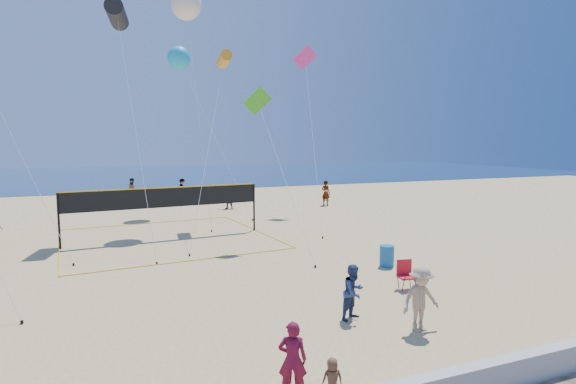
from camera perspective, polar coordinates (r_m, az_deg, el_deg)
name	(u,v)px	position (r m, az deg, el deg)	size (l,w,h in m)	color
ground	(270,356)	(11.04, -2.26, -20.05)	(120.00, 120.00, 0.00)	tan
ocean	(134,175)	(71.57, -19.00, 2.08)	(140.00, 50.00, 0.03)	navy
woman	(293,360)	(9.16, 0.58, -20.53)	(0.56, 0.37, 1.53)	maroon
toddler	(332,380)	(8.12, 5.64, -22.64)	(0.36, 0.24, 0.75)	brown
bystander_a	(354,292)	(12.88, 8.35, -12.44)	(0.75, 0.59, 1.55)	navy
bystander_b	(421,299)	(12.46, 16.50, -12.89)	(1.11, 0.64, 1.71)	tan
far_person_1	(229,198)	(33.44, -7.49, -0.76)	(1.49, 0.48, 1.61)	gray
far_person_2	(326,193)	(35.11, 4.82, -0.12)	(0.71, 0.46, 1.93)	gray
far_person_3	(133,189)	(40.22, -19.11, 0.33)	(0.91, 0.71, 1.88)	gray
far_person_4	(182,188)	(41.47, -13.29, 0.53)	(1.07, 0.61, 1.65)	gray
camp_chair	(406,273)	(15.74, 14.70, -9.92)	(0.61, 0.72, 1.09)	red
trash_barrel	(387,256)	(18.35, 12.44, -7.94)	(0.56, 0.56, 0.85)	#185C9F
volleyball_net	(165,203)	(23.59, -15.30, -1.36)	(10.78, 10.65, 2.65)	black
kite_1	(117,15)	(26.37, -20.91, 20.31)	(1.63, 8.37, 12.07)	black
kite_2	(224,59)	(27.80, -8.10, 16.34)	(3.91, 8.27, 10.23)	orange
kite_4	(261,111)	(21.41, -3.46, 10.27)	(1.43, 5.23, 7.54)	green
kite_5	(306,66)	(32.29, 2.28, 15.72)	(4.00, 9.75, 11.71)	#F33890
kite_6	(186,5)	(28.41, -12.82, 22.20)	(2.21, 3.97, 13.61)	silver
kite_7	(179,58)	(33.06, -13.68, 16.22)	(4.44, 6.48, 11.47)	#18A0DE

